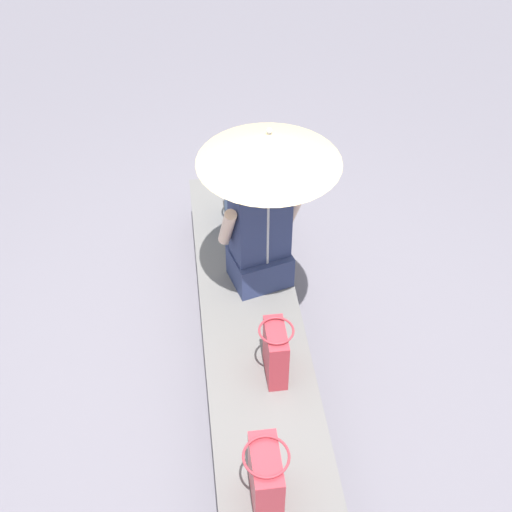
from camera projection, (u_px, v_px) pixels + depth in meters
The scene contains 7 objects.
ground_plane at pixel (252, 364), 4.14m from camera, with size 14.00×14.00×0.00m, color slate.
stone_bench at pixel (252, 342), 4.00m from camera, with size 2.83×0.59×0.42m, color slate.
person_seated at pixel (260, 232), 3.84m from camera, with size 0.36×0.51×0.90m.
parasol at pixel (269, 148), 3.35m from camera, with size 0.76×0.76×1.14m.
handbag_black at pixel (276, 352), 3.46m from camera, with size 0.25×0.19×0.35m.
tote_bag_canvas at pixel (238, 204), 4.41m from camera, with size 0.28×0.21×0.30m.
shoulder_bag_spare at pixel (266, 478), 2.94m from camera, with size 0.28×0.21×0.37m.
Camera 1 is at (2.55, -0.30, 3.32)m, focal length 46.44 mm.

